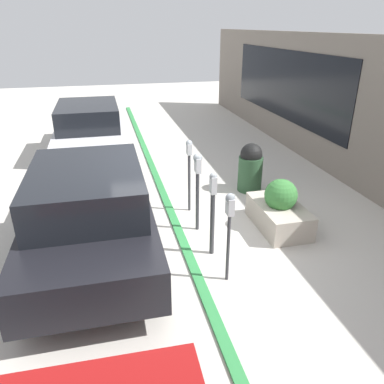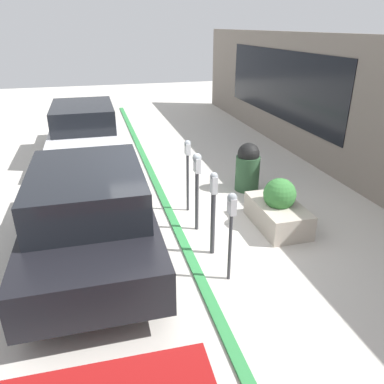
# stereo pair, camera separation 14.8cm
# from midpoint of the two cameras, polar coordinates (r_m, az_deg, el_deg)

# --- Properties ---
(ground_plane) EXTENTS (40.00, 40.00, 0.00)m
(ground_plane) POSITION_cam_midpoint_polar(r_m,az_deg,el_deg) (6.87, -1.37, -7.54)
(ground_plane) COLOR beige
(curb_strip) EXTENTS (24.50, 0.16, 0.04)m
(curb_strip) POSITION_cam_midpoint_polar(r_m,az_deg,el_deg) (6.85, -2.03, -7.49)
(curb_strip) COLOR #338C47
(curb_strip) RESTS_ON ground_plane
(parking_meter_nearest) EXTENTS (0.17, 0.14, 1.46)m
(parking_meter_nearest) POSITION_cam_midpoint_polar(r_m,az_deg,el_deg) (5.41, 5.24, -3.81)
(parking_meter_nearest) COLOR #38383D
(parking_meter_nearest) RESTS_ON ground_plane
(parking_meter_second) EXTENTS (0.15, 0.13, 1.49)m
(parking_meter_second) POSITION_cam_midpoint_polar(r_m,az_deg,el_deg) (6.11, 2.57, -1.99)
(parking_meter_second) COLOR #38383D
(parking_meter_second) RESTS_ON ground_plane
(parking_meter_middle) EXTENTS (0.19, 0.17, 1.53)m
(parking_meter_middle) POSITION_cam_midpoint_polar(r_m,az_deg,el_deg) (6.79, 0.14, 2.38)
(parking_meter_middle) COLOR #38383D
(parking_meter_middle) RESTS_ON ground_plane
(parking_meter_fourth) EXTENTS (0.16, 0.13, 1.54)m
(parking_meter_fourth) POSITION_cam_midpoint_polar(r_m,az_deg,el_deg) (7.54, -1.23, 4.64)
(parking_meter_fourth) COLOR #38383D
(parking_meter_fourth) RESTS_ON ground_plane
(planter_box) EXTENTS (1.41, 0.81, 0.99)m
(planter_box) POSITION_cam_midpoint_polar(r_m,az_deg,el_deg) (7.36, 12.43, -2.53)
(planter_box) COLOR #B2A899
(planter_box) RESTS_ON ground_plane
(parked_car_middle) EXTENTS (4.47, 1.99, 1.61)m
(parked_car_middle) POSITION_cam_midpoint_polar(r_m,az_deg,el_deg) (6.31, -15.90, -2.82)
(parked_car_middle) COLOR black
(parked_car_middle) RESTS_ON ground_plane
(parked_car_rear) EXTENTS (4.70, 2.00, 1.53)m
(parked_car_rear) POSITION_cam_midpoint_polar(r_m,az_deg,el_deg) (11.68, -16.39, 9.19)
(parked_car_rear) COLOR silver
(parked_car_rear) RESTS_ON ground_plane
(trash_bin) EXTENTS (0.56, 0.56, 1.15)m
(trash_bin) POSITION_cam_midpoint_polar(r_m,az_deg,el_deg) (8.84, 8.01, 3.81)
(trash_bin) COLOR #2D5133
(trash_bin) RESTS_ON ground_plane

